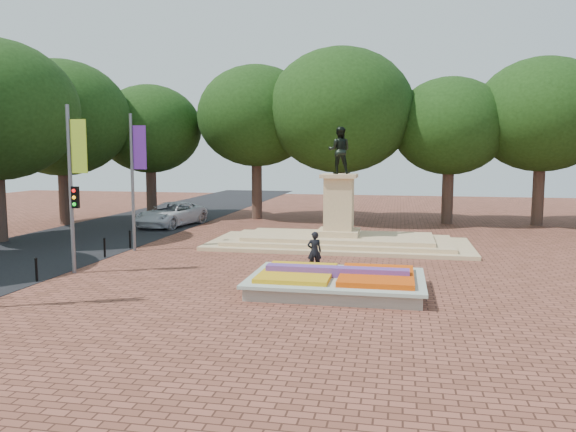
{
  "coord_description": "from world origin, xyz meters",
  "views": [
    {
      "loc": [
        3.17,
        -22.02,
        5.06
      ],
      "look_at": [
        -1.73,
        2.62,
        2.2
      ],
      "focal_mm": 35.0,
      "sensor_mm": 36.0,
      "label": 1
    }
  ],
  "objects_px": {
    "flower_bed": "(337,281)",
    "monument": "(339,230)",
    "van": "(171,214)",
    "pedestrian": "(314,251)"
  },
  "relations": [
    {
      "from": "van",
      "to": "pedestrian",
      "type": "height_order",
      "value": "pedestrian"
    },
    {
      "from": "flower_bed",
      "to": "van",
      "type": "xyz_separation_m",
      "value": [
        -13.22,
        15.99,
        0.44
      ]
    },
    {
      "from": "van",
      "to": "pedestrian",
      "type": "bearing_deg",
      "value": -35.7
    },
    {
      "from": "flower_bed",
      "to": "monument",
      "type": "relative_size",
      "value": 0.45
    },
    {
      "from": "flower_bed",
      "to": "pedestrian",
      "type": "bearing_deg",
      "value": 111.89
    },
    {
      "from": "van",
      "to": "flower_bed",
      "type": "bearing_deg",
      "value": -39.35
    },
    {
      "from": "flower_bed",
      "to": "monument",
      "type": "xyz_separation_m",
      "value": [
        -1.03,
        10.0,
        0.5
      ]
    },
    {
      "from": "monument",
      "to": "van",
      "type": "distance_m",
      "value": 13.59
    },
    {
      "from": "flower_bed",
      "to": "van",
      "type": "distance_m",
      "value": 20.75
    },
    {
      "from": "monument",
      "to": "flower_bed",
      "type": "bearing_deg",
      "value": -84.13
    }
  ]
}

